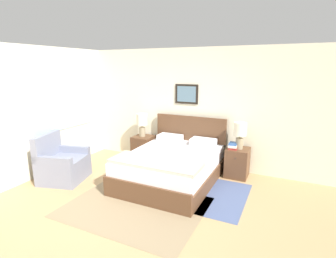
% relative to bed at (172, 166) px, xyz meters
% --- Properties ---
extents(ground_plane, '(16.00, 16.00, 0.00)m').
position_rel_bed_xyz_m(ground_plane, '(-0.19, -1.70, -0.32)').
color(ground_plane, tan).
extents(wall_back, '(7.11, 0.09, 2.60)m').
position_rel_bed_xyz_m(wall_back, '(-0.19, 1.11, 0.99)').
color(wall_back, beige).
rests_on(wall_back, ground_plane).
extents(wall_left, '(0.08, 5.17, 2.60)m').
position_rel_bed_xyz_m(wall_left, '(-2.57, -0.30, 0.98)').
color(wall_left, beige).
rests_on(wall_left, ground_plane).
extents(area_rug_main, '(2.15, 1.66, 0.01)m').
position_rel_bed_xyz_m(area_rug_main, '(-0.12, -1.15, -0.31)').
color(area_rug_main, '#897556').
rests_on(area_rug_main, ground_plane).
extents(area_rug_bedside, '(0.77, 1.43, 0.01)m').
position_rel_bed_xyz_m(area_rug_bedside, '(1.08, -0.23, -0.31)').
color(area_rug_bedside, '#47567F').
rests_on(area_rug_bedside, ground_plane).
extents(bed, '(1.62, 2.08, 1.13)m').
position_rel_bed_xyz_m(bed, '(0.00, 0.00, 0.00)').
color(bed, brown).
rests_on(bed, ground_plane).
extents(armchair, '(0.95, 0.98, 0.93)m').
position_rel_bed_xyz_m(armchair, '(-1.98, -0.87, -0.01)').
color(armchair, gray).
rests_on(armchair, ground_plane).
extents(nightstand_near_window, '(0.44, 0.49, 0.59)m').
position_rel_bed_xyz_m(nightstand_near_window, '(-1.11, 0.80, -0.02)').
color(nightstand_near_window, brown).
rests_on(nightstand_near_window, ground_plane).
extents(nightstand_by_door, '(0.44, 0.49, 0.59)m').
position_rel_bed_xyz_m(nightstand_by_door, '(1.11, 0.80, -0.02)').
color(nightstand_by_door, brown).
rests_on(nightstand_by_door, ground_plane).
extents(table_lamp_near_window, '(0.25, 0.25, 0.54)m').
position_rel_bed_xyz_m(table_lamp_near_window, '(-1.13, 0.79, 0.62)').
color(table_lamp_near_window, gray).
rests_on(table_lamp_near_window, nightstand_near_window).
extents(table_lamp_by_door, '(0.25, 0.25, 0.54)m').
position_rel_bed_xyz_m(table_lamp_by_door, '(1.12, 0.79, 0.62)').
color(table_lamp_by_door, gray).
rests_on(table_lamp_by_door, nightstand_by_door).
extents(book_thick_bottom, '(0.20, 0.26, 0.04)m').
position_rel_bed_xyz_m(book_thick_bottom, '(1.01, 0.75, 0.30)').
color(book_thick_bottom, '#B7332D').
rests_on(book_thick_bottom, nightstand_by_door).
extents(book_hardcover_middle, '(0.19, 0.28, 0.04)m').
position_rel_bed_xyz_m(book_hardcover_middle, '(1.01, 0.75, 0.34)').
color(book_hardcover_middle, silver).
rests_on(book_hardcover_middle, book_thick_bottom).
extents(book_novel_upper, '(0.17, 0.23, 0.03)m').
position_rel_bed_xyz_m(book_novel_upper, '(1.01, 0.75, 0.38)').
color(book_novel_upper, '#335693').
rests_on(book_novel_upper, book_hardcover_middle).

